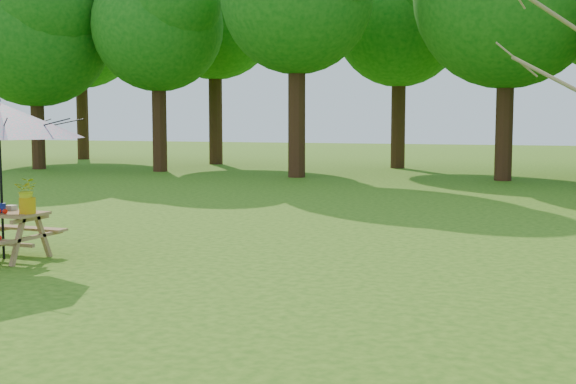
% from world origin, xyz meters
% --- Properties ---
extents(picnic_table, '(1.20, 1.32, 0.67)m').
position_xyz_m(picnic_table, '(-5.00, 4.69, 0.33)').
color(picnic_table, '#996D45').
rests_on(picnic_table, ground).
extents(produce_bins, '(0.32, 0.41, 0.13)m').
position_xyz_m(produce_bins, '(-5.03, 4.73, 0.72)').
color(produce_bins, '#AC280D').
rests_on(produce_bins, picnic_table).
extents(flower_bucket, '(0.38, 0.35, 0.49)m').
position_xyz_m(flower_bucket, '(-4.53, 4.67, 0.93)').
color(flower_bucket, '#E59F0C').
rests_on(flower_bucket, picnic_table).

